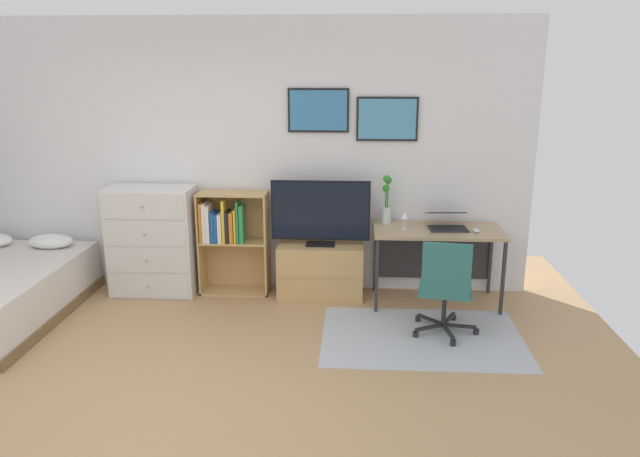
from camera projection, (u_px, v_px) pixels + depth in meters
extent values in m
plane|color=tan|center=(154.00, 411.00, 4.04)|extent=(7.20, 7.20, 0.00)
cube|color=white|center=(224.00, 157.00, 6.03)|extent=(6.12, 0.06, 2.70)
cube|color=black|center=(318.00, 110.00, 5.80)|extent=(0.59, 0.02, 0.42)
cube|color=teal|center=(318.00, 110.00, 5.79)|extent=(0.55, 0.01, 0.38)
cube|color=black|center=(387.00, 119.00, 5.78)|extent=(0.59, 0.02, 0.42)
cube|color=#4C93B7|center=(387.00, 119.00, 5.77)|extent=(0.55, 0.01, 0.38)
cube|color=#B2B7BC|center=(422.00, 337.00, 5.14)|extent=(1.70, 1.20, 0.01)
ellipsoid|color=white|center=(51.00, 241.00, 6.03)|extent=(0.44, 0.28, 0.14)
cube|color=silver|center=(153.00, 241.00, 6.02)|extent=(0.84, 0.42, 1.09)
cube|color=silver|center=(149.00, 286.00, 5.92)|extent=(0.80, 0.01, 0.25)
sphere|color=#A59E8C|center=(149.00, 287.00, 5.91)|extent=(0.03, 0.03, 0.03)
cube|color=silver|center=(147.00, 260.00, 5.85)|extent=(0.80, 0.01, 0.25)
sphere|color=#A59E8C|center=(147.00, 261.00, 5.83)|extent=(0.03, 0.03, 0.03)
cube|color=silver|center=(145.00, 234.00, 5.78)|extent=(0.80, 0.01, 0.25)
sphere|color=#A59E8C|center=(144.00, 234.00, 5.76)|extent=(0.03, 0.03, 0.03)
cube|color=silver|center=(143.00, 206.00, 5.71)|extent=(0.80, 0.01, 0.25)
sphere|color=#A59E8C|center=(142.00, 207.00, 5.69)|extent=(0.03, 0.03, 0.03)
cube|color=tan|center=(201.00, 243.00, 6.06)|extent=(0.02, 0.30, 1.03)
cube|color=tan|center=(267.00, 244.00, 6.02)|extent=(0.02, 0.30, 1.03)
cube|color=tan|center=(236.00, 291.00, 6.17)|extent=(0.69, 0.30, 0.02)
cube|color=tan|center=(234.00, 241.00, 6.03)|extent=(0.65, 0.30, 0.02)
cube|color=tan|center=(232.00, 194.00, 5.91)|extent=(0.65, 0.30, 0.02)
cube|color=tan|center=(237.00, 239.00, 6.18)|extent=(0.69, 0.01, 1.03)
cube|color=orange|center=(202.00, 222.00, 5.94)|extent=(0.03, 0.17, 0.39)
cube|color=white|center=(206.00, 222.00, 5.97)|extent=(0.03, 0.23, 0.39)
cube|color=white|center=(210.00, 223.00, 5.98)|extent=(0.04, 0.24, 0.37)
cube|color=#1E519E|center=(214.00, 226.00, 5.95)|extent=(0.04, 0.18, 0.31)
cube|color=#1E519E|center=(218.00, 227.00, 5.97)|extent=(0.03, 0.22, 0.29)
cube|color=white|center=(221.00, 227.00, 5.97)|extent=(0.04, 0.22, 0.29)
cube|color=gold|center=(224.00, 221.00, 5.93)|extent=(0.03, 0.17, 0.43)
cube|color=black|center=(228.00, 226.00, 5.95)|extent=(0.03, 0.20, 0.31)
cube|color=orange|center=(232.00, 227.00, 5.94)|extent=(0.04, 0.18, 0.31)
cube|color=gold|center=(237.00, 225.00, 5.97)|extent=(0.02, 0.24, 0.34)
cube|color=#2D8C4C|center=(239.00, 222.00, 5.93)|extent=(0.02, 0.20, 0.41)
cube|color=#2D8C4C|center=(242.00, 224.00, 5.92)|extent=(0.04, 0.17, 0.38)
cube|color=tan|center=(321.00, 270.00, 6.01)|extent=(0.84, 0.40, 0.53)
cube|color=tan|center=(319.00, 277.00, 5.81)|extent=(0.84, 0.01, 0.02)
cube|color=black|center=(321.00, 244.00, 5.91)|extent=(0.28, 0.16, 0.02)
cube|color=black|center=(321.00, 241.00, 5.90)|extent=(0.06, 0.04, 0.05)
cube|color=black|center=(321.00, 211.00, 5.82)|extent=(0.96, 0.02, 0.59)
cube|color=black|center=(320.00, 211.00, 5.81)|extent=(0.93, 0.01, 0.56)
cube|color=tan|center=(438.00, 231.00, 5.71)|extent=(1.21, 0.61, 0.03)
cube|color=#2D2D30|center=(377.00, 276.00, 5.58)|extent=(0.03, 0.03, 0.71)
cube|color=#2D2D30|center=(503.00, 279.00, 5.51)|extent=(0.03, 0.03, 0.71)
cube|color=#2D2D30|center=(375.00, 257.00, 6.11)|extent=(0.03, 0.03, 0.71)
cube|color=#2D2D30|center=(490.00, 260.00, 6.04)|extent=(0.03, 0.03, 0.71)
cube|color=#2D2D30|center=(432.00, 255.00, 6.09)|extent=(1.15, 0.02, 0.50)
cylinder|color=#232326|center=(476.00, 332.00, 5.18)|extent=(0.05, 0.05, 0.05)
cube|color=#232326|center=(460.00, 326.00, 5.20)|extent=(0.28, 0.07, 0.02)
cylinder|color=#232326|center=(453.00, 318.00, 5.48)|extent=(0.05, 0.05, 0.05)
cube|color=#232326|center=(449.00, 319.00, 5.35)|extent=(0.15, 0.26, 0.02)
cylinder|color=#232326|center=(418.00, 319.00, 5.44)|extent=(0.05, 0.05, 0.05)
cube|color=#232326|center=(430.00, 320.00, 5.33)|extent=(0.22, 0.22, 0.02)
cylinder|color=#232326|center=(416.00, 334.00, 5.13)|extent=(0.05, 0.05, 0.05)
cube|color=#232326|center=(430.00, 327.00, 5.18)|extent=(0.26, 0.15, 0.02)
cylinder|color=#232326|center=(453.00, 343.00, 4.97)|extent=(0.05, 0.05, 0.05)
cube|color=#232326|center=(448.00, 331.00, 5.10)|extent=(0.07, 0.28, 0.02)
cylinder|color=#232326|center=(444.00, 307.00, 5.19)|extent=(0.04, 0.04, 0.30)
cube|color=#2D6B66|center=(445.00, 289.00, 5.14)|extent=(0.50, 0.50, 0.03)
cube|color=#2D6B66|center=(446.00, 270.00, 4.89)|extent=(0.40, 0.10, 0.45)
cube|color=#333338|center=(448.00, 229.00, 5.69)|extent=(0.38, 0.27, 0.01)
cube|color=black|center=(448.00, 228.00, 5.69)|extent=(0.35, 0.25, 0.00)
cube|color=#333338|center=(445.00, 213.00, 5.81)|extent=(0.38, 0.25, 0.07)
cube|color=black|center=(446.00, 213.00, 5.80)|extent=(0.36, 0.23, 0.06)
ellipsoid|color=silver|center=(476.00, 231.00, 5.60)|extent=(0.06, 0.10, 0.03)
cylinder|color=silver|center=(386.00, 215.00, 5.90)|extent=(0.09, 0.09, 0.16)
cylinder|color=#3D8438|center=(388.00, 200.00, 5.86)|extent=(0.01, 0.01, 0.38)
sphere|color=#308B2C|center=(388.00, 180.00, 5.81)|extent=(0.07, 0.07, 0.07)
cylinder|color=#3D8438|center=(386.00, 203.00, 5.88)|extent=(0.01, 0.01, 0.30)
sphere|color=#308B2C|center=(386.00, 188.00, 5.84)|extent=(0.07, 0.07, 0.07)
cylinder|color=#3D8438|center=(386.00, 199.00, 5.84)|extent=(0.01, 0.01, 0.40)
sphere|color=#308B2C|center=(387.00, 179.00, 5.79)|extent=(0.07, 0.07, 0.07)
cylinder|color=silver|center=(404.00, 229.00, 5.69)|extent=(0.06, 0.06, 0.01)
cylinder|color=silver|center=(404.00, 224.00, 5.68)|extent=(0.01, 0.01, 0.10)
cone|color=silver|center=(405.00, 215.00, 5.66)|extent=(0.07, 0.07, 0.07)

